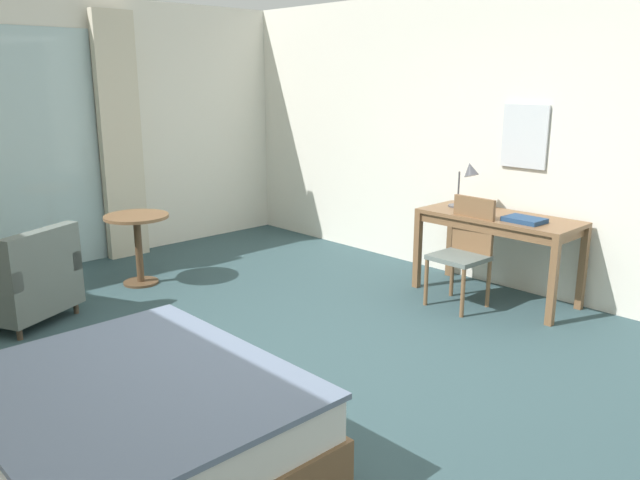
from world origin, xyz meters
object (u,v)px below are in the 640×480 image
at_px(writing_desk, 498,225).
at_px(closed_book, 524,220).
at_px(desk_chair, 465,247).
at_px(round_cafe_table, 138,234).
at_px(armchair_by_window, 23,284).
at_px(bed, 50,461).
at_px(desk_lamp, 468,177).

xyz_separation_m(writing_desk, closed_book, (-0.09, -0.30, 0.11)).
bearing_deg(closed_book, desk_chair, 126.21).
bearing_deg(writing_desk, round_cafe_table, 129.61).
bearing_deg(armchair_by_window, bed, -106.80).
bearing_deg(closed_book, writing_desk, 75.25).
xyz_separation_m(desk_lamp, round_cafe_table, (-2.20, 2.24, -0.57)).
bearing_deg(armchair_by_window, desk_lamp, -30.12).
xyz_separation_m(desk_chair, desk_lamp, (0.40, 0.27, 0.55)).
xyz_separation_m(closed_book, armchair_by_window, (-3.26, 2.63, -0.46)).
bearing_deg(bed, armchair_by_window, 73.20).
xyz_separation_m(writing_desk, round_cafe_table, (-2.16, 2.62, -0.18)).
bearing_deg(desk_lamp, armchair_by_window, 149.88).
distance_m(desk_chair, armchair_by_window, 3.74).
xyz_separation_m(bed, writing_desk, (4.12, 0.23, 0.40)).
xyz_separation_m(desk_chair, armchair_by_window, (-2.99, 2.23, -0.20)).
bearing_deg(bed, desk_lamp, 8.30).
bearing_deg(desk_chair, armchair_by_window, 143.20).
bearing_deg(round_cafe_table, closed_book, -54.53).
bearing_deg(closed_book, round_cafe_table, 127.69).
bearing_deg(round_cafe_table, armchair_by_window, -166.76).
bearing_deg(round_cafe_table, bed, -124.51).
distance_m(desk_chair, round_cafe_table, 3.09).
bearing_deg(round_cafe_table, desk_chair, -54.30).
distance_m(armchair_by_window, round_cafe_table, 1.23).
relative_size(writing_desk, closed_book, 4.40).
distance_m(bed, writing_desk, 4.15).
relative_size(writing_desk, desk_chair, 1.49).
bearing_deg(closed_book, armchair_by_window, 143.25).
xyz_separation_m(desk_lamp, armchair_by_window, (-3.38, 1.96, -0.75)).
distance_m(desk_lamp, closed_book, 0.74).
xyz_separation_m(bed, round_cafe_table, (1.96, 2.85, 0.22)).
xyz_separation_m(bed, desk_chair, (3.76, 0.33, 0.25)).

